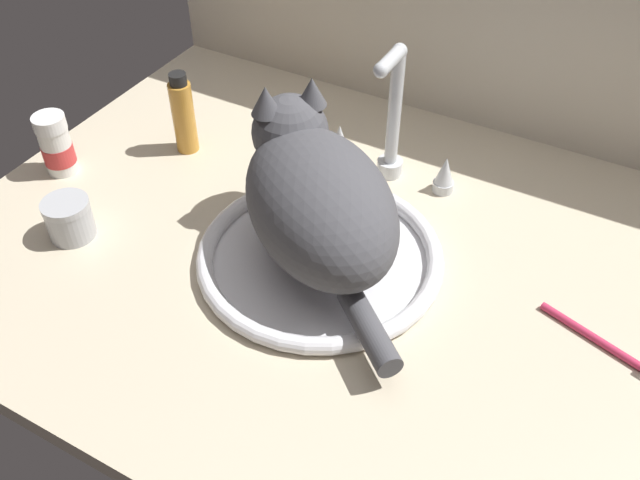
{
  "coord_description": "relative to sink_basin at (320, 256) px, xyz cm",
  "views": [
    {
      "loc": [
        29.12,
        -61.73,
        69.55
      ],
      "look_at": [
        -3.44,
        -2.53,
        7.0
      ],
      "focal_mm": 39.05,
      "sensor_mm": 36.0,
      "label": 1
    }
  ],
  "objects": [
    {
      "name": "countertop",
      "position": [
        3.44,
        2.53,
        -2.51
      ],
      "size": [
        111.87,
        79.61,
        3.0
      ],
      "primitive_type": "cube",
      "color": "beige",
      "rests_on": "ground"
    },
    {
      "name": "backsplash_wall",
      "position": [
        3.44,
        43.54,
        17.35
      ],
      "size": [
        111.87,
        2.4,
        42.72
      ],
      "primitive_type": "cube",
      "color": "beige",
      "rests_on": "ground"
    },
    {
      "name": "sink_basin",
      "position": [
        0.0,
        0.0,
        0.0
      ],
      "size": [
        33.43,
        33.43,
        2.32
      ],
      "color": "white",
      "rests_on": "countertop"
    },
    {
      "name": "faucet",
      "position": [
        0.0,
        22.12,
        7.11
      ],
      "size": [
        21.0,
        9.08,
        22.05
      ],
      "color": "silver",
      "rests_on": "countertop"
    },
    {
      "name": "cat",
      "position": [
        -1.51,
        1.29,
        9.5
      ],
      "size": [
        34.59,
        32.11,
        19.07
      ],
      "color": "#4C4C51",
      "rests_on": "sink_basin"
    },
    {
      "name": "pill_bottle",
      "position": [
        -45.45,
        -1.48,
        3.6
      ],
      "size": [
        4.92,
        4.92,
        9.93
      ],
      "color": "white",
      "rests_on": "countertop"
    },
    {
      "name": "amber_bottle",
      "position": [
        -31.71,
        12.79,
        5.47
      ],
      "size": [
        3.61,
        3.61,
        13.69
      ],
      "color": "gold",
      "rests_on": "countertop"
    },
    {
      "name": "metal_jar",
      "position": [
        -33.33,
        -12.01,
        1.95
      ],
      "size": [
        6.6,
        6.6,
        5.88
      ],
      "color": "#B2B5BA",
      "rests_on": "countertop"
    },
    {
      "name": "toothbrush",
      "position": [
        36.99,
        3.68,
        -0.38
      ],
      "size": [
        15.82,
        5.9,
        1.7
      ],
      "color": "#D83359",
      "rests_on": "countertop"
    }
  ]
}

